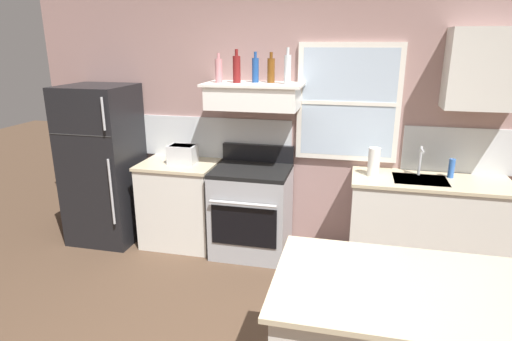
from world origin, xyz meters
TOP-DOWN VIEW (x-y plane):
  - back_wall at (0.03, 2.23)m, footprint 5.40×0.11m
  - refrigerator at (-1.90, 1.84)m, footprint 0.70×0.72m
  - counter_left_of_stove at (-1.05, 1.90)m, footprint 0.79×0.63m
  - toaster at (-1.00, 1.90)m, footprint 0.30×0.20m
  - stove_range at (-0.25, 1.86)m, footprint 0.76×0.69m
  - range_hood_shelf at (-0.25, 1.96)m, footprint 0.96×0.52m
  - bottle_rose_pink at (-0.58, 1.91)m, footprint 0.07×0.07m
  - bottle_red_label_wine at (-0.41, 1.94)m, footprint 0.07×0.07m
  - bottle_blue_liqueur at (-0.25, 2.02)m, footprint 0.07×0.07m
  - bottle_amber_wine at (-0.09, 2.02)m, footprint 0.07×0.07m
  - bottle_clear_tall at (0.08, 1.92)m, footprint 0.06×0.06m
  - counter_right_with_sink at (1.45, 1.90)m, footprint 1.43×0.63m
  - sink_faucet at (1.35, 2.00)m, footprint 0.03×0.17m
  - paper_towel_roll at (0.93, 1.90)m, footprint 0.11×0.11m
  - dish_soap_bottle at (1.63, 2.00)m, footprint 0.06×0.06m
  - upper_cabinet_right at (1.80, 2.04)m, footprint 0.64×0.32m

SIDE VIEW (x-z plane):
  - counter_left_of_stove at x=-1.05m, z-range 0.00..0.91m
  - counter_right_with_sink at x=1.45m, z-range 0.00..0.91m
  - stove_range at x=-0.25m, z-range -0.08..1.01m
  - refrigerator at x=-1.90m, z-range 0.00..1.70m
  - dish_soap_bottle at x=1.63m, z-range 0.91..1.09m
  - toaster at x=-1.00m, z-range 0.91..1.10m
  - paper_towel_roll at x=0.93m, z-range 0.91..1.18m
  - sink_faucet at x=1.35m, z-range 0.94..1.22m
  - back_wall at x=0.03m, z-range 0.00..2.70m
  - range_hood_shelf at x=-0.25m, z-range 1.50..1.75m
  - bottle_rose_pink at x=-0.58m, z-range 1.72..2.00m
  - bottle_amber_wine at x=-0.09m, z-range 1.72..2.01m
  - bottle_blue_liqueur at x=-0.25m, z-range 1.72..2.01m
  - bottle_red_label_wine at x=-0.41m, z-range 1.72..2.04m
  - bottle_clear_tall at x=0.08m, z-range 1.72..2.05m
  - upper_cabinet_right at x=1.80m, z-range 1.55..2.25m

